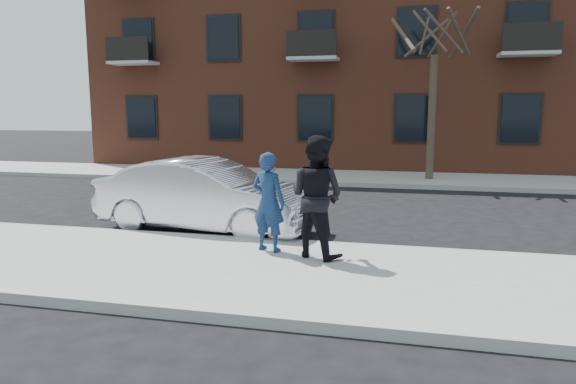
% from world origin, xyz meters
% --- Properties ---
extents(ground, '(100.00, 100.00, 0.00)m').
position_xyz_m(ground, '(0.00, 0.00, 0.00)').
color(ground, black).
rests_on(ground, ground).
extents(near_sidewalk, '(50.00, 3.50, 0.15)m').
position_xyz_m(near_sidewalk, '(0.00, -0.25, 0.07)').
color(near_sidewalk, gray).
rests_on(near_sidewalk, ground).
extents(near_curb, '(50.00, 0.10, 0.15)m').
position_xyz_m(near_curb, '(0.00, 1.55, 0.07)').
color(near_curb, '#999691').
rests_on(near_curb, ground).
extents(far_sidewalk, '(50.00, 3.50, 0.15)m').
position_xyz_m(far_sidewalk, '(0.00, 11.25, 0.07)').
color(far_sidewalk, gray).
rests_on(far_sidewalk, ground).
extents(far_curb, '(50.00, 0.10, 0.15)m').
position_xyz_m(far_curb, '(0.00, 9.45, 0.07)').
color(far_curb, '#999691').
rests_on(far_curb, ground).
extents(apartment_building, '(24.30, 10.30, 12.30)m').
position_xyz_m(apartment_building, '(2.00, 18.00, 6.16)').
color(apartment_building, brown).
rests_on(apartment_building, ground).
extents(street_tree, '(3.60, 3.60, 6.80)m').
position_xyz_m(street_tree, '(4.50, 11.00, 5.52)').
color(street_tree, '#34281F').
rests_on(street_tree, far_sidewalk).
extents(silver_sedan, '(4.75, 2.16, 1.51)m').
position_xyz_m(silver_sedan, '(-0.30, 2.43, 0.75)').
color(silver_sedan, silver).
rests_on(silver_sedan, ground).
extents(man_hoodie, '(0.70, 0.58, 1.67)m').
position_xyz_m(man_hoodie, '(1.50, 0.76, 0.99)').
color(man_hoodie, navy).
rests_on(man_hoodie, near_sidewalk).
extents(man_peacoat, '(1.17, 1.07, 1.96)m').
position_xyz_m(man_peacoat, '(2.34, 0.62, 1.13)').
color(man_peacoat, black).
rests_on(man_peacoat, near_sidewalk).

